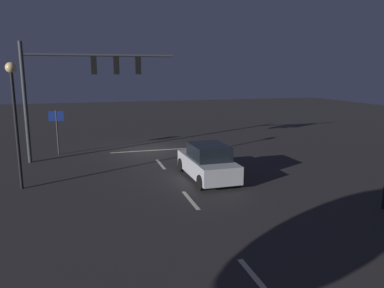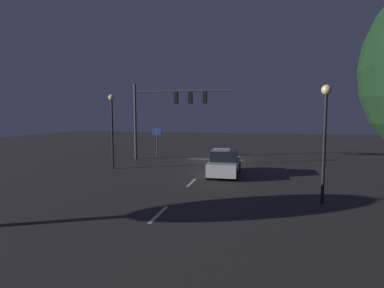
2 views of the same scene
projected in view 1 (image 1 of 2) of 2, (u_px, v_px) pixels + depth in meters
The scene contains 9 objects.
ground_plane at pixel (149, 150), 24.02m from camera, with size 80.00×80.00×0.00m, color #2D2B2B.
traffic_signal_assembly at pixel (82, 77), 20.64m from camera, with size 8.45×0.47×6.65m.
lane_dash_far at pixel (161, 164), 20.25m from camera, with size 2.20×0.16×0.01m, color beige.
lane_dash_mid at pixel (190, 200), 14.60m from camera, with size 2.20×0.16×0.01m, color beige.
lane_dash_near at pixel (258, 281), 8.95m from camera, with size 2.20×0.16×0.01m, color beige.
stop_bar at pixel (149, 151), 23.76m from camera, with size 5.00×0.16×0.01m, color beige.
car_approaching at pixel (208, 162), 17.40m from camera, with size 1.95×4.39×1.70m.
street_lamp_right_kerb at pixel (14, 103), 15.30m from camera, with size 0.44×0.44×5.43m.
route_sign at pixel (57, 123), 22.29m from camera, with size 0.90×0.15×2.74m.
Camera 1 is at (3.83, 23.35, 5.04)m, focal length 34.19 mm.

